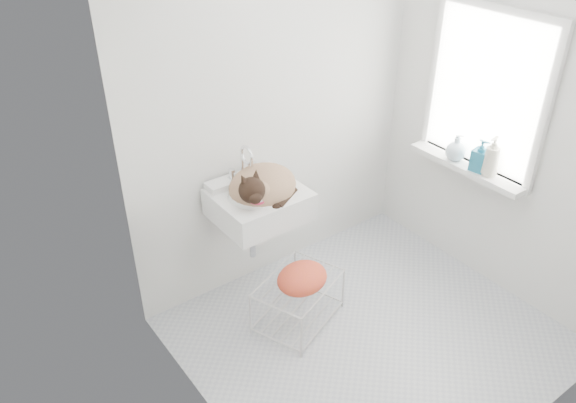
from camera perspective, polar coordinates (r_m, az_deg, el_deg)
floor at (r=3.82m, az=8.11°, el=-13.15°), size 2.20×2.00×0.02m
back_wall at (r=3.76m, az=-1.07°, el=9.42°), size 2.20×0.02×2.50m
right_wall at (r=3.89m, az=21.48°, el=7.94°), size 0.02×2.00×2.50m
left_wall at (r=2.50m, az=-8.26°, el=-3.54°), size 0.02×2.00×2.50m
window_glass at (r=3.94m, az=19.27°, el=10.26°), size 0.01×0.80×1.00m
window_frame at (r=3.93m, az=19.13°, el=10.23°), size 0.04×0.90×1.10m
windowsill at (r=4.09m, az=17.37°, el=3.32°), size 0.16×0.88×0.04m
sink at (r=3.58m, az=-2.93°, el=0.97°), size 0.56×0.49×0.22m
faucet at (r=3.64m, az=-4.58°, el=4.03°), size 0.20×0.14×0.20m
cat at (r=3.55m, az=-2.63°, el=1.48°), size 0.52×0.46×0.30m
wire_rack at (r=3.80m, az=1.01°, el=-10.01°), size 0.65×0.55×0.33m
towel at (r=3.62m, az=1.41°, el=-8.18°), size 0.38×0.30×0.14m
bottle_a at (r=3.98m, az=19.33°, el=2.50°), size 0.10×0.10×0.23m
bottle_b at (r=4.02m, az=18.38°, el=2.99°), size 0.11×0.12×0.22m
bottle_c at (r=4.12m, az=16.25°, el=4.08°), size 0.20×0.20×0.18m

